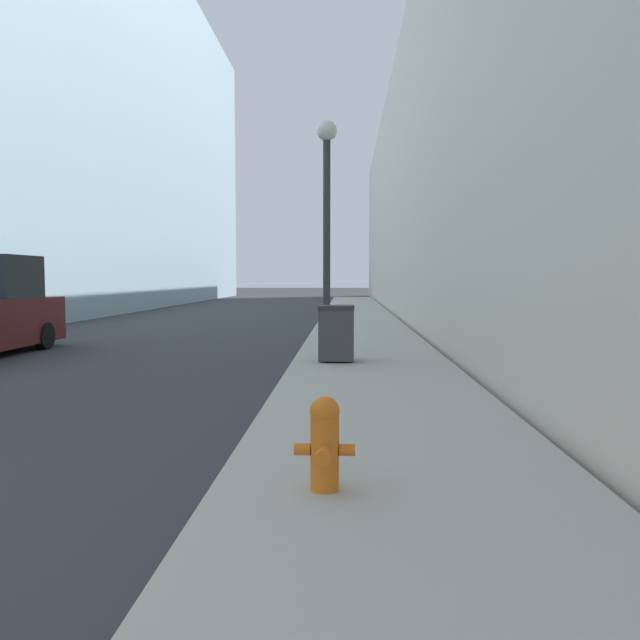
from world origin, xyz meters
The scene contains 5 objects.
sidewalk_right centered at (5.63, 18.00, 0.07)m, with size 3.00×60.00×0.13m.
building_right_stone centered at (13.23, 26.00, 5.70)m, with size 12.00×60.00×11.40m.
fire_hydrant centered at (4.99, 1.80, 0.50)m, with size 0.45×0.34×0.71m.
trash_bin centered at (4.96, 8.93, 0.68)m, with size 0.68×0.60×1.06m.
lamppost centered at (4.67, 12.23, 3.37)m, with size 0.49×0.49×5.29m.
Camera 1 is at (5.15, -2.76, 1.72)m, focal length 35.00 mm.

